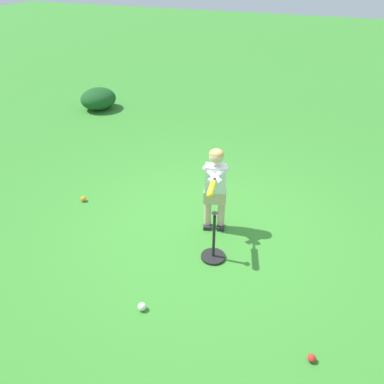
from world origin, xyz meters
TOP-DOWN VIEW (x-y plane):
  - ground_plane at (0.00, 0.00)m, footprint 40.00×40.00m
  - child_batter at (0.02, -0.15)m, footprint 0.77×0.33m
  - play_ball_far_right at (-1.51, 0.06)m, footprint 0.08×0.08m
  - play_ball_behind_batter at (-0.06, 1.75)m, footprint 0.08×0.08m
  - play_ball_by_bucket at (-1.47, -1.55)m, footprint 0.07×0.07m
  - batting_tee at (-0.52, -0.33)m, footprint 0.28×0.28m
  - shrub_left_background at (3.26, 3.65)m, footprint 0.81×0.74m

SIDE VIEW (x-z plane):
  - ground_plane at x=0.00m, z-range 0.00..0.00m
  - play_ball_by_bucket at x=-1.47m, z-range 0.00..0.07m
  - play_ball_behind_batter at x=-0.06m, z-range 0.00..0.08m
  - play_ball_far_right at x=-1.51m, z-range 0.00..0.08m
  - batting_tee at x=-0.52m, z-range -0.21..0.41m
  - shrub_left_background at x=3.26m, z-range 0.00..0.46m
  - child_batter at x=0.02m, z-range 0.11..1.19m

